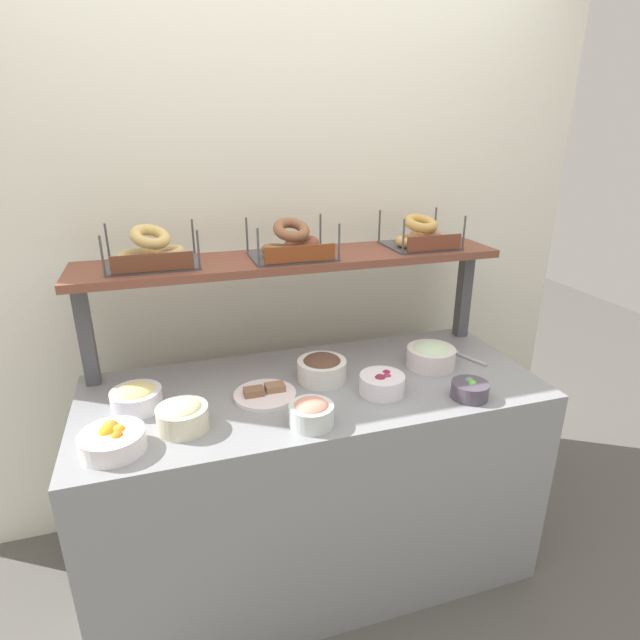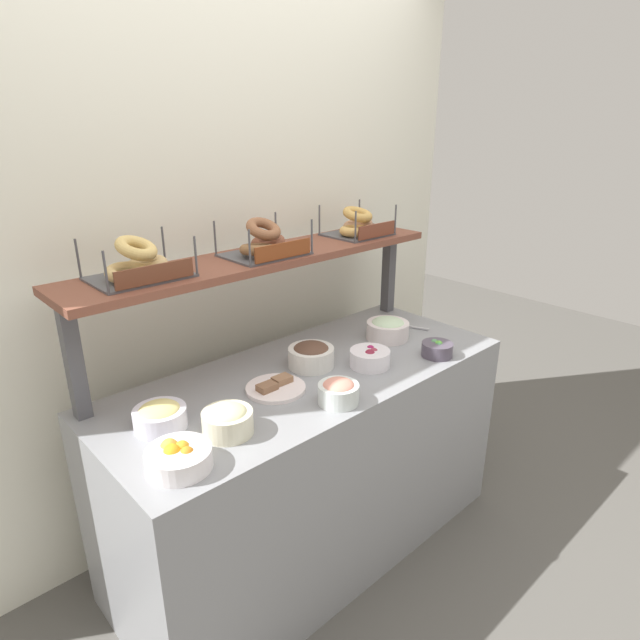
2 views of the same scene
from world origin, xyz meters
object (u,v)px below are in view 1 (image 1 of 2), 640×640
bagel_basket_plain (152,253)px  bowl_beet_salad (382,384)px  bowl_chocolate_spread (322,368)px  bowl_veggie_mix (470,389)px  bowl_scallion_spread (431,355)px  serving_plate_white (265,394)px  bagel_basket_cinnamon_raisin (291,245)px  bagel_basket_sesame (420,236)px  serving_spoon_near_plate (462,355)px  bowl_fruit_salad (113,440)px  bowl_egg_salad (136,397)px  bowl_potato_salad (182,415)px  bowl_lox_spread (311,412)px

bagel_basket_plain → bowl_beet_salad: bearing=-28.5°
bowl_chocolate_spread → bowl_veggie_mix: 0.54m
bagel_basket_plain → bowl_scallion_spread: bearing=-14.5°
bowl_beet_salad → bagel_basket_plain: bagel_basket_plain is taller
bowl_chocolate_spread → serving_plate_white: 0.24m
bagel_basket_cinnamon_raisin → bagel_basket_plain: bearing=176.7°
bowl_veggie_mix → bagel_basket_sesame: bagel_basket_sesame is taller
bowl_scallion_spread → serving_spoon_near_plate: bearing=13.0°
serving_spoon_near_plate → bowl_veggie_mix: bearing=-118.0°
bowl_fruit_salad → bagel_basket_plain: size_ratio=0.59×
bowl_veggie_mix → bagel_basket_plain: (-1.02, 0.53, 0.45)m
bowl_scallion_spread → bowl_veggie_mix: bearing=-88.2°
bowl_scallion_spread → bowl_egg_salad: bowl_scallion_spread is taller
serving_spoon_near_plate → bagel_basket_cinnamon_raisin: size_ratio=0.54×
bowl_fruit_salad → bagel_basket_plain: 0.68m
bowl_egg_salad → bagel_basket_cinnamon_raisin: size_ratio=0.55×
bowl_potato_salad → bagel_basket_cinnamon_raisin: bagel_basket_cinnamon_raisin is taller
bowl_beet_salad → bowl_egg_salad: 0.85m
bowl_beet_salad → bowl_veggie_mix: (0.28, -0.13, -0.01)m
bowl_lox_spread → bagel_basket_sesame: bearing=39.5°
serving_plate_white → bagel_basket_sesame: bearing=21.9°
bowl_potato_salad → bowl_lox_spread: size_ratio=1.12×
bowl_egg_salad → bagel_basket_sesame: 1.27m
bowl_beet_salad → bagel_basket_sesame: bearing=50.3°
bowl_potato_salad → bowl_fruit_salad: 0.21m
bowl_lox_spread → bagel_basket_cinnamon_raisin: bearing=81.7°
serving_spoon_near_plate → bowl_scallion_spread: bearing=-167.0°
serving_spoon_near_plate → bowl_chocolate_spread: bearing=-178.1°
bowl_potato_salad → serving_plate_white: (0.29, 0.12, -0.04)m
serving_plate_white → bagel_basket_sesame: bagel_basket_sesame is taller
bowl_chocolate_spread → bowl_lox_spread: size_ratio=1.27×
bowl_chocolate_spread → bowl_egg_salad: size_ratio=1.08×
serving_plate_white → bagel_basket_cinnamon_raisin: bagel_basket_cinnamon_raisin is taller
bowl_scallion_spread → bowl_fruit_salad: bearing=-169.3°
bagel_basket_plain → bowl_chocolate_spread: bearing=-23.3°
bowl_beet_salad → bowl_chocolate_spread: 0.24m
bowl_potato_salad → bagel_basket_plain: bearing=95.6°
bowl_fruit_salad → bagel_basket_cinnamon_raisin: bearing=34.1°
bowl_fruit_salad → bowl_egg_salad: bearing=74.8°
bowl_scallion_spread → bagel_basket_cinnamon_raisin: bearing=155.2°
bowl_potato_salad → serving_plate_white: bearing=23.1°
bowl_potato_salad → bowl_fruit_salad: bearing=-164.6°
bowl_veggie_mix → serving_plate_white: (-0.69, 0.22, -0.02)m
serving_spoon_near_plate → bagel_basket_sesame: bearing=119.7°
bowl_scallion_spread → bowl_chocolate_spread: size_ratio=1.03×
bowl_scallion_spread → serving_plate_white: 0.69m
bowl_beet_salad → bowl_potato_salad: 0.70m
bagel_basket_sesame → bowl_lox_spread: bearing=-140.5°
bowl_veggie_mix → serving_spoon_near_plate: (0.16, 0.31, -0.02)m
bowl_egg_salad → bowl_scallion_spread: bearing=-0.5°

